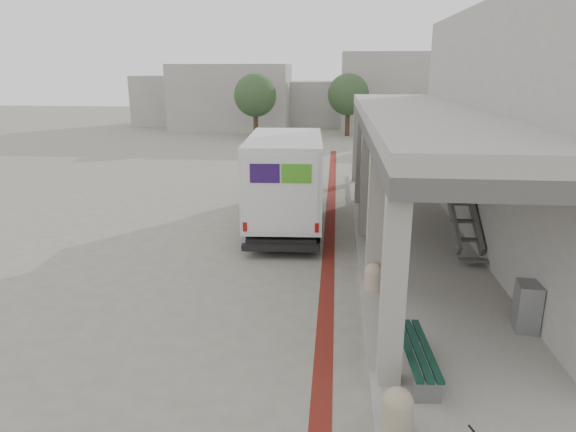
# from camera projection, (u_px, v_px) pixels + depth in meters

# --- Properties ---
(ground) EXTENTS (120.00, 120.00, 0.00)m
(ground) POSITION_uv_depth(u_px,v_px,m) (284.00, 294.00, 12.20)
(ground) COLOR slate
(ground) RESTS_ON ground
(bike_lane_stripe) EXTENTS (0.35, 40.00, 0.01)m
(bike_lane_stripe) POSITION_uv_depth(u_px,v_px,m) (328.00, 264.00, 14.03)
(bike_lane_stripe) COLOR maroon
(bike_lane_stripe) RESTS_ON ground
(sidewalk) EXTENTS (4.40, 28.00, 0.12)m
(sidewalk) POSITION_uv_depth(u_px,v_px,m) (457.00, 298.00, 11.83)
(sidewalk) COLOR gray
(sidewalk) RESTS_ON ground
(transit_building) EXTENTS (7.60, 17.00, 7.00)m
(transit_building) POSITION_uv_depth(u_px,v_px,m) (532.00, 131.00, 14.96)
(transit_building) COLOR gray
(transit_building) RESTS_ON ground
(distant_backdrop) EXTENTS (28.00, 10.00, 6.50)m
(distant_backdrop) POSITION_uv_depth(u_px,v_px,m) (293.00, 97.00, 46.04)
(distant_backdrop) COLOR gray
(distant_backdrop) RESTS_ON ground
(tree_left) EXTENTS (3.20, 3.20, 4.80)m
(tree_left) POSITION_uv_depth(u_px,v_px,m) (255.00, 96.00, 38.55)
(tree_left) COLOR #38281C
(tree_left) RESTS_ON ground
(tree_mid) EXTENTS (3.20, 3.20, 4.80)m
(tree_mid) POSITION_uv_depth(u_px,v_px,m) (348.00, 95.00, 39.84)
(tree_mid) COLOR #38281C
(tree_mid) RESTS_ON ground
(tree_right) EXTENTS (3.20, 3.20, 4.80)m
(tree_right) POSITION_uv_depth(u_px,v_px,m) (457.00, 96.00, 38.17)
(tree_right) COLOR #38281C
(tree_right) RESTS_ON ground
(fedex_truck) EXTENTS (2.63, 7.37, 3.10)m
(fedex_truck) POSITION_uv_depth(u_px,v_px,m) (286.00, 176.00, 17.30)
(fedex_truck) COLOR black
(fedex_truck) RESTS_ON ground
(bench) EXTENTS (0.55, 2.03, 0.47)m
(bench) POSITION_uv_depth(u_px,v_px,m) (417.00, 354.00, 8.76)
(bench) COLOR slate
(bench) RESTS_ON sidewalk
(bollard_near) EXTENTS (0.45, 0.45, 0.68)m
(bollard_near) POSITION_uv_depth(u_px,v_px,m) (397.00, 410.00, 7.34)
(bollard_near) COLOR gray
(bollard_near) RESTS_ON sidewalk
(bollard_far) EXTENTS (0.43, 0.43, 0.65)m
(bollard_far) POSITION_uv_depth(u_px,v_px,m) (374.00, 276.00, 12.10)
(bollard_far) COLOR tan
(bollard_far) RESTS_ON sidewalk
(utility_cabinet) EXTENTS (0.51, 0.64, 0.98)m
(utility_cabinet) POSITION_uv_depth(u_px,v_px,m) (527.00, 307.00, 10.18)
(utility_cabinet) COLOR gray
(utility_cabinet) RESTS_ON sidewalk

